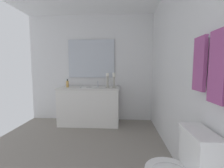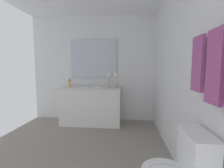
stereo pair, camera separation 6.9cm
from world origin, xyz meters
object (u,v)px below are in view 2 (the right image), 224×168
soap_bottle (70,84)px  candle_holder_short (109,80)px  towel_bar (220,31)px  towel_center (215,67)px  mirror (93,59)px  towel_near_vanity (198,64)px  vanity_cabinet (91,105)px  candle_holder_tall (116,80)px  sink_basin (91,89)px

soap_bottle → candle_holder_short: bearing=87.4°
towel_bar → towel_center: towel_center is taller
mirror → towel_near_vanity: mirror is taller
towel_bar → vanity_cabinet: bearing=-148.2°
towel_near_vanity → candle_holder_short: bearing=-153.6°
towel_bar → candle_holder_short: bearing=-155.9°
candle_holder_tall → towel_center: (2.17, 0.81, 0.25)m
candle_holder_short → towel_center: bearing=23.7°
towel_bar → sink_basin: bearing=-148.2°
towel_near_vanity → towel_center: (0.25, 0.00, -0.03)m
candle_holder_tall → towel_bar: 2.37m
candle_holder_short → towel_near_vanity: size_ratio=0.69×
towel_bar → towel_center: size_ratio=1.46×
towel_near_vanity → candle_holder_tall: bearing=-157.2°
vanity_cabinet → towel_bar: 2.80m
sink_basin → towel_bar: size_ratio=0.54×
towel_center → towel_bar: bearing=90.0°
vanity_cabinet → candle_holder_short: bearing=83.3°
soap_bottle → towel_bar: towel_bar is taller
vanity_cabinet → candle_holder_tall: bearing=86.3°
towel_center → mirror: bearing=-151.5°
towel_center → candle_holder_tall: bearing=-159.6°
sink_basin → towel_bar: 2.69m
sink_basin → candle_holder_short: 0.45m
mirror → candle_holder_short: 0.70m
towel_bar → towel_near_vanity: bearing=-175.8°
mirror → soap_bottle: 0.79m
towel_bar → towel_near_vanity: (-0.25, -0.02, -0.21)m
mirror → soap_bottle: size_ratio=5.95×
mirror → towel_near_vanity: size_ratio=2.36×
soap_bottle → vanity_cabinet: bearing=90.9°
vanity_cabinet → sink_basin: size_ratio=3.29×
candle_holder_short → sink_basin: bearing=-96.7°
soap_bottle → towel_center: bearing=39.8°
sink_basin → towel_center: towel_center is taller
sink_basin → towel_near_vanity: 2.43m
soap_bottle → candle_holder_tall: bearing=88.5°
mirror → towel_bar: 2.84m
sink_basin → candle_holder_tall: bearing=86.3°
candle_holder_tall → sink_basin: bearing=-93.7°
mirror → soap_bottle: mirror is taller
towel_center → vanity_cabinet: bearing=-148.5°
towel_near_vanity → vanity_cabinet: bearing=-145.4°
vanity_cabinet → mirror: mirror is taller
candle_holder_short → towel_bar: size_ratio=0.42×
vanity_cabinet → mirror: (-0.28, 0.00, 1.04)m
candle_holder_tall → towel_near_vanity: towel_near_vanity is taller
mirror → candle_holder_short: bearing=51.0°
vanity_cabinet → candle_holder_tall: size_ratio=4.10×
sink_basin → towel_near_vanity: bearing=34.6°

